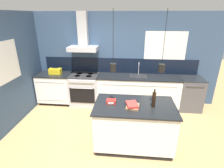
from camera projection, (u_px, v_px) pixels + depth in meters
The scene contains 12 objects.
ground_plane at pixel (113, 143), 3.67m from camera, with size 16.00×16.00×0.00m, color tan.
wall_back at pixel (117, 58), 5.02m from camera, with size 5.60×2.14×2.60m.
wall_left at pixel (12, 70), 4.05m from camera, with size 0.08×3.80×2.60m.
counter_run_left at pixel (56, 88), 5.23m from camera, with size 0.98×0.64×0.91m.
counter_run_sink at pixel (138, 91), 5.01m from camera, with size 2.29×0.64×1.26m.
oven_range at pixel (85, 89), 5.15m from camera, with size 0.82×0.66×0.91m.
dishwasher at pixel (190, 93), 4.88m from camera, with size 0.61×0.65×0.91m.
kitchen_island at pixel (134, 125), 3.48m from camera, with size 1.54×0.91×0.91m.
bottle_on_island at pixel (154, 99), 3.19m from camera, with size 0.07×0.07×0.36m.
book_stack at pixel (132, 105), 3.22m from camera, with size 0.27×0.31×0.07m.
red_supply_box at pixel (111, 102), 3.36m from camera, with size 0.18×0.15×0.07m.
yellow_toolbox at pixel (55, 71), 5.03m from camera, with size 0.34×0.18×0.19m.
Camera 1 is at (0.27, -2.94, 2.50)m, focal length 28.00 mm.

